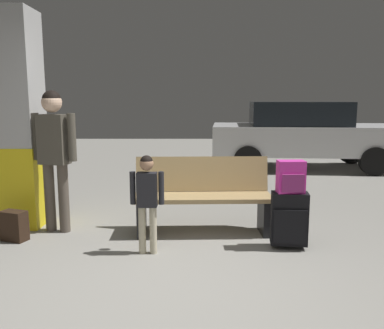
# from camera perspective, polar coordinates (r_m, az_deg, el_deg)

# --- Properties ---
(ground_plane) EXTENTS (18.00, 18.00, 0.10)m
(ground_plane) POSITION_cam_1_polar(r_m,az_deg,el_deg) (7.42, -1.55, -3.55)
(ground_plane) COLOR gray
(structural_pillar) EXTENTS (0.57, 0.57, 2.63)m
(structural_pillar) POSITION_cam_1_polar(r_m,az_deg,el_deg) (5.48, -23.42, 5.51)
(structural_pillar) COLOR yellow
(structural_pillar) RESTS_ON ground_plane
(bench) EXTENTS (1.61, 0.57, 0.89)m
(bench) POSITION_cam_1_polar(r_m,az_deg,el_deg) (4.87, 1.32, -4.36)
(bench) COLOR tan
(bench) RESTS_ON ground_plane
(suitcase) EXTENTS (0.40, 0.27, 0.60)m
(suitcase) POSITION_cam_1_polar(r_m,az_deg,el_deg) (4.50, 13.20, -7.36)
(suitcase) COLOR black
(suitcase) RESTS_ON ground_plane
(backpack_bright) EXTENTS (0.29, 0.20, 0.34)m
(backpack_bright) POSITION_cam_1_polar(r_m,az_deg,el_deg) (4.40, 13.42, -1.72)
(backpack_bright) COLOR #D833A5
(backpack_bright) RESTS_ON suitcase
(child) EXTENTS (0.35, 0.21, 1.02)m
(child) POSITION_cam_1_polar(r_m,az_deg,el_deg) (4.18, -6.45, -4.07)
(child) COLOR beige
(child) RESTS_ON ground_plane
(adult) EXTENTS (0.56, 0.28, 1.68)m
(adult) POSITION_cam_1_polar(r_m,az_deg,el_deg) (5.06, -18.82, 2.47)
(adult) COLOR brown
(adult) RESTS_ON ground_plane
(backpack_dark_floor) EXTENTS (0.32, 0.27, 0.34)m
(backpack_dark_floor) POSITION_cam_1_polar(r_m,az_deg,el_deg) (5.06, -23.60, -7.85)
(backpack_dark_floor) COLOR black
(backpack_dark_floor) RESTS_ON ground_plane
(parked_car_near) EXTENTS (4.22, 2.05, 1.51)m
(parked_car_near) POSITION_cam_1_polar(r_m,az_deg,el_deg) (9.64, 14.92, 4.23)
(parked_car_near) COLOR silver
(parked_car_near) RESTS_ON ground_plane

